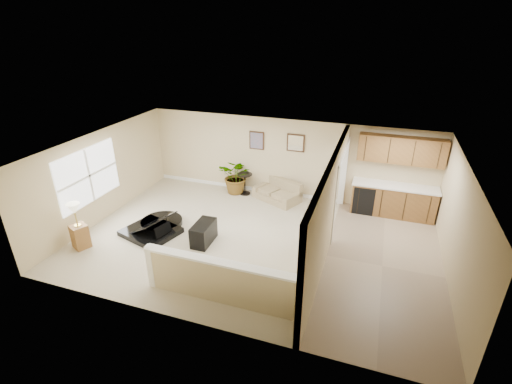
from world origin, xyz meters
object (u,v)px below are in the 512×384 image
(piano, at_px, (150,214))
(small_plant, at_px, (315,208))
(accent_table, at_px, (245,181))
(lamp_stand, at_px, (79,229))
(loveseat, at_px, (277,190))
(palm_plant, at_px, (237,176))
(piano_bench, at_px, (204,233))

(piano, xyz_separation_m, small_plant, (3.96, 2.37, -0.30))
(piano, distance_m, accent_table, 3.41)
(lamp_stand, bearing_deg, small_plant, 34.50)
(small_plant, bearing_deg, piano, -149.10)
(loveseat, bearing_deg, palm_plant, -155.97)
(palm_plant, bearing_deg, lamp_stand, -120.61)
(palm_plant, distance_m, lamp_stand, 4.94)
(loveseat, distance_m, lamp_stand, 5.76)
(loveseat, bearing_deg, accent_table, -156.19)
(piano, xyz_separation_m, loveseat, (2.64, 3.02, -0.22))
(lamp_stand, bearing_deg, piano_bench, 22.82)
(palm_plant, relative_size, small_plant, 2.23)
(piano_bench, xyz_separation_m, small_plant, (2.40, 2.40, -0.05))
(accent_table, distance_m, lamp_stand, 5.09)
(piano_bench, bearing_deg, loveseat, 70.47)
(piano_bench, xyz_separation_m, loveseat, (1.08, 3.05, 0.04))
(accent_table, bearing_deg, piano, -116.78)
(piano, height_order, accent_table, piano)
(accent_table, bearing_deg, piano_bench, -89.55)
(accent_table, distance_m, small_plant, 2.52)
(piano, relative_size, piano_bench, 2.20)
(piano, xyz_separation_m, accent_table, (1.53, 3.04, -0.08))
(piano, distance_m, loveseat, 4.01)
(piano_bench, height_order, palm_plant, palm_plant)
(piano, height_order, loveseat, piano)
(piano, xyz_separation_m, lamp_stand, (-1.26, -1.22, -0.01))
(palm_plant, height_order, lamp_stand, lamp_stand)
(piano, distance_m, lamp_stand, 1.75)
(loveseat, bearing_deg, piano, -106.24)
(small_plant, relative_size, lamp_stand, 0.44)
(small_plant, bearing_deg, lamp_stand, -145.50)
(small_plant, bearing_deg, palm_plant, 166.00)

